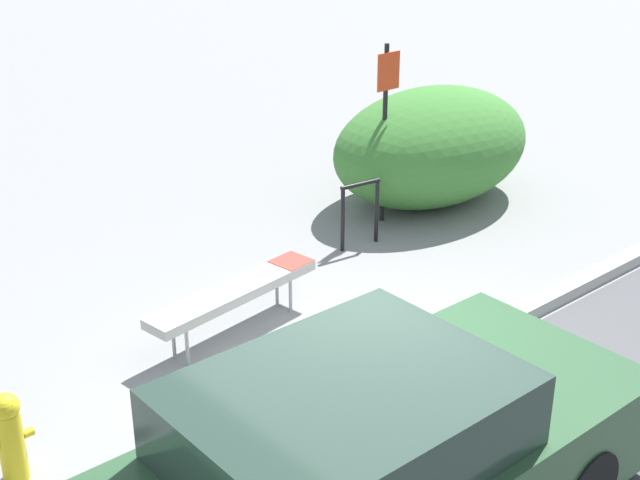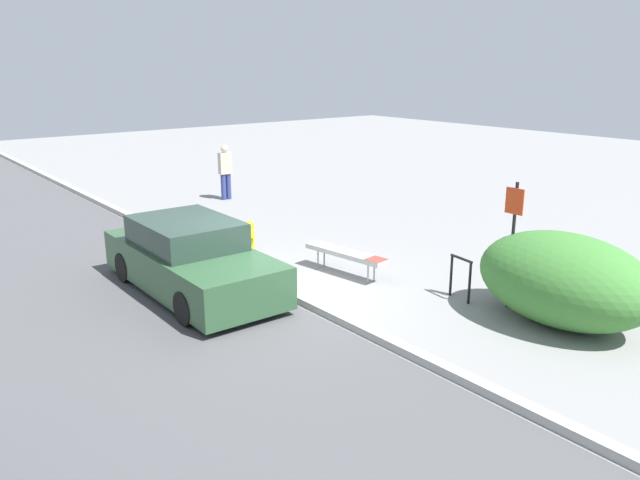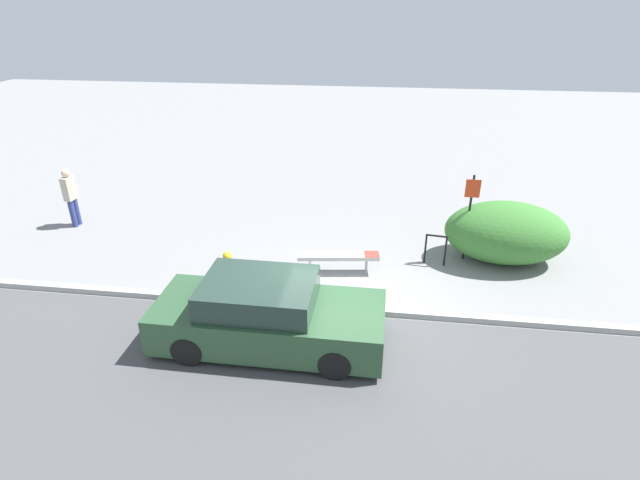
# 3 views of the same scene
# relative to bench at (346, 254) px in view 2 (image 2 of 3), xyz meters

# --- Properties ---
(ground_plane) EXTENTS (60.00, 60.00, 0.00)m
(ground_plane) POSITION_rel_bench_xyz_m (0.17, -1.68, -0.46)
(ground_plane) COLOR gray
(curb) EXTENTS (60.00, 0.20, 0.13)m
(curb) POSITION_rel_bench_xyz_m (0.17, -1.68, -0.39)
(curb) COLOR #A8A8A3
(curb) RESTS_ON ground_plane
(bench) EXTENTS (2.04, 0.62, 0.52)m
(bench) POSITION_rel_bench_xyz_m (0.00, 0.00, 0.00)
(bench) COLOR #99999E
(bench) RESTS_ON ground_plane
(bike_rack) EXTENTS (0.55, 0.13, 0.83)m
(bike_rack) POSITION_rel_bench_xyz_m (2.40, 0.76, 0.05)
(bike_rack) COLOR black
(bike_rack) RESTS_ON ground_plane
(sign_post) EXTENTS (0.36, 0.08, 2.30)m
(sign_post) POSITION_rel_bench_xyz_m (3.17, 1.15, 0.93)
(sign_post) COLOR black
(sign_post) RESTS_ON ground_plane
(fire_hydrant) EXTENTS (0.36, 0.22, 0.77)m
(fire_hydrant) POSITION_rel_bench_xyz_m (-2.60, -0.71, -0.05)
(fire_hydrant) COLOR gold
(fire_hydrant) RESTS_ON ground_plane
(shrub_hedge) EXTENTS (3.08, 2.03, 1.56)m
(shrub_hedge) POSITION_rel_bench_xyz_m (4.17, 1.24, 0.33)
(shrub_hedge) COLOR #3D7A33
(shrub_hedge) RESTS_ON ground_plane
(pedestrian) EXTENTS (0.25, 0.41, 1.76)m
(pedestrian) POSITION_rel_bench_xyz_m (-8.09, 1.81, 0.49)
(pedestrian) COLOR navy
(pedestrian) RESTS_ON ground_plane
(parked_car_near) EXTENTS (4.46, 1.86, 1.41)m
(parked_car_near) POSITION_rel_bench_xyz_m (-1.11, -2.98, 0.19)
(parked_car_near) COLOR black
(parked_car_near) RESTS_ON ground_plane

